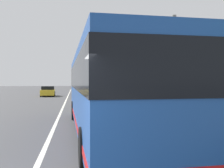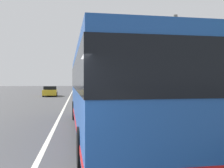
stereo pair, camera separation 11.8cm
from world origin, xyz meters
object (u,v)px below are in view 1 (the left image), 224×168
Objects in this scene: car_oncoming at (48,91)px; roadside_tree_far_block at (121,71)px; coach_bus at (106,88)px; utility_pole at (174,65)px; roadside_tree_mid_block at (158,53)px; car_ahead_same_lane at (82,90)px.

roadside_tree_far_block reaches higher than car_oncoming.
coach_bus is 7.29m from utility_pole.
utility_pole reaches higher than car_oncoming.
car_oncoming is at bearing 24.64° from roadside_tree_mid_block.
utility_pole is (-20.76, -9.94, 2.47)m from car_oncoming.
roadside_tree_mid_block is at bearing 44.72° from utility_pole.
roadside_tree_mid_block is (-23.20, -4.34, 3.17)m from car_ahead_same_lane.
car_ahead_same_lane is at bearing 42.63° from roadside_tree_far_block.
car_oncoming is at bearing 76.68° from roadside_tree_far_block.
coach_bus reaches higher than car_oncoming.
car_ahead_same_lane is 0.76× the size of roadside_tree_mid_block.
car_ahead_same_lane is at bearing -1.75° from coach_bus.
roadside_tree_far_block is at bearing -0.06° from utility_pole.
roadside_tree_mid_block reaches higher than coach_bus.
coach_bus is 26.38m from car_oncoming.
roadside_tree_far_block reaches higher than car_ahead_same_lane.
roadside_tree_mid_block is 17.65m from roadside_tree_far_block.
utility_pole reaches higher than coach_bus.
roadside_tree_mid_block is at bearing -37.62° from coach_bus.
car_ahead_same_lane is (29.10, 0.11, -1.07)m from coach_bus.
coach_bus is 2.94× the size of car_oncoming.
roadside_tree_mid_block is 1.15× the size of roadside_tree_far_block.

